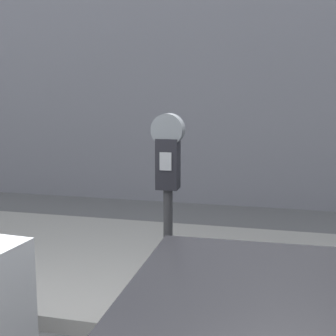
% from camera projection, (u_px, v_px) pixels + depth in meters
% --- Properties ---
extents(sidewalk, '(24.00, 2.80, 0.13)m').
position_uv_depth(sidewalk, '(163.00, 267.00, 4.80)').
color(sidewalk, '#9E9B96').
rests_on(sidewalk, ground_plane).
extents(parking_meter, '(0.23, 0.14, 1.55)m').
position_uv_depth(parking_meter, '(168.00, 179.00, 3.33)').
color(parking_meter, '#2D2D30').
rests_on(parking_meter, sidewalk).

